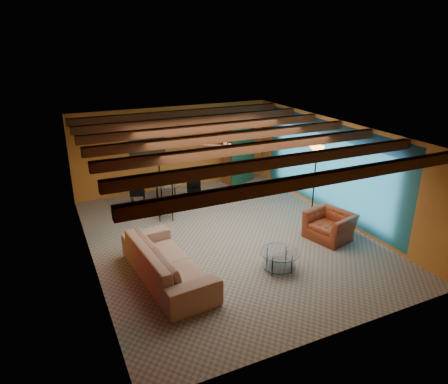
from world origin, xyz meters
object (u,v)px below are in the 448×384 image
armoire (239,154)px  potted_plant (240,120)px  coffee_table (279,260)px  sofa (167,262)px  armchair (330,225)px  dining_table (166,190)px  vase (165,169)px  floor_lamp (314,183)px

armoire → potted_plant: 1.19m
coffee_table → potted_plant: potted_plant is taller
sofa → armchair: size_ratio=2.60×
sofa → coffee_table: sofa is taller
coffee_table → dining_table: size_ratio=0.41×
vase → sofa: bearing=-107.1°
armchair → dining_table: bearing=-155.2°
dining_table → sofa: bearing=-107.1°
armoire → floor_lamp: 3.64m
dining_table → potted_plant: size_ratio=4.54×
armoire → dining_table: bearing=-179.8°
armchair → coffee_table: (-1.92, -0.73, -0.13)m
vase → dining_table: bearing=0.0°
coffee_table → vase: (-1.16, 4.35, 0.97)m
coffee_table → dining_table: dining_table is taller
dining_table → vase: (0.00, 0.00, 0.64)m
floor_lamp → vase: bearing=145.0°
dining_table → potted_plant: bearing=21.7°
dining_table → armchair: bearing=-49.6°
vase → potted_plant: bearing=21.7°
dining_table → floor_lamp: size_ratio=1.01×
coffee_table → armoire: bearing=71.7°
sofa → armchair: sofa is taller
coffee_table → vase: 4.61m
potted_plant → coffee_table: bearing=-108.3°
armoire → vase: 3.24m
dining_table → vase: bearing=0.0°
potted_plant → sofa: bearing=-130.3°
armoire → floor_lamp: floor_lamp is taller
armchair → potted_plant: potted_plant is taller
coffee_table → floor_lamp: 3.10m
armoire → potted_plant: size_ratio=4.19×
potted_plant → vase: size_ratio=2.22×
sofa → vase: 3.93m
floor_lamp → potted_plant: potted_plant is taller
armchair → dining_table: (-3.08, 3.62, 0.20)m
armchair → armoire: armoire is taller
coffee_table → floor_lamp: bearing=40.3°
sofa → dining_table: size_ratio=1.33×
sofa → coffee_table: size_ratio=3.24×
sofa → potted_plant: potted_plant is taller
dining_table → potted_plant: 3.61m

